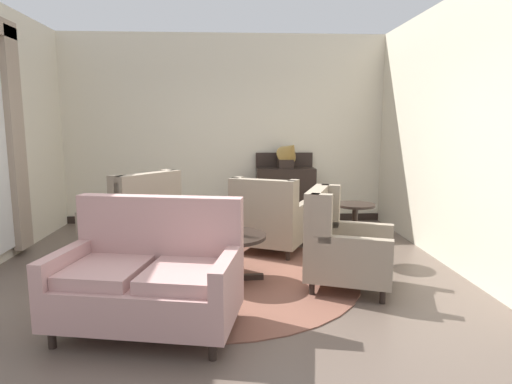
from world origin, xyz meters
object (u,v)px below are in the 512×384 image
settee (149,279)px  armchair_beside_settee (270,220)px  armchair_foreground_right (135,227)px  gramophone (289,153)px  porcelain_vase (224,219)px  side_table (355,227)px  sideboard (285,193)px  armchair_near_window (341,247)px  coffee_table (229,245)px

settee → armchair_beside_settee: 2.41m
armchair_foreground_right → armchair_beside_settee: bearing=142.9°
gramophone → porcelain_vase: bearing=-111.7°
side_table → gramophone: gramophone is taller
sideboard → armchair_beside_settee: bearing=-103.8°
armchair_beside_settee → armchair_foreground_right: (-1.63, -0.40, 0.03)m
porcelain_vase → armchair_beside_settee: 1.20m
armchair_beside_settee → sideboard: 1.61m
side_table → armchair_near_window: bearing=-113.7°
coffee_table → armchair_beside_settee: armchair_beside_settee is taller
coffee_table → armchair_near_window: 1.15m
coffee_table → gramophone: (0.95, 2.54, 0.79)m
settee → side_table: 2.70m
porcelain_vase → sideboard: 2.76m
sideboard → gramophone: gramophone is taller
side_table → gramophone: (-0.55, 1.92, 0.77)m
porcelain_vase → armchair_foreground_right: (-1.07, 0.63, -0.22)m
side_table → gramophone: size_ratio=1.30×
armchair_foreground_right → side_table: (2.62, -0.05, -0.02)m
coffee_table → settee: settee is taller
armchair_near_window → settee: bearing=134.9°
gramophone → armchair_near_window: bearing=-86.2°
coffee_table → gramophone: 2.82m
gramophone → armchair_beside_settee: bearing=-106.4°
armchair_near_window → sideboard: 2.87m
settee → sideboard: (1.53, 3.67, 0.11)m
side_table → settee: bearing=-142.1°
settee → sideboard: sideboard is taller
coffee_table → side_table: size_ratio=1.09×
coffee_table → porcelain_vase: (-0.05, 0.04, 0.27)m
armchair_foreground_right → sideboard: size_ratio=1.06×
porcelain_vase → side_table: bearing=20.4°
armchair_foreground_right → gramophone: size_ratio=2.27×
armchair_near_window → gramophone: bearing=23.7°
armchair_foreground_right → settee: bearing=54.8°
armchair_near_window → gramophone: 2.87m
settee → armchair_near_window: (1.76, 0.82, 0.00)m
settee → armchair_foreground_right: 1.78m
armchair_foreground_right → porcelain_vase: bearing=98.7°
settee → gramophone: gramophone is taller
porcelain_vase → armchair_foreground_right: size_ratio=0.28×
armchair_beside_settee → side_table: 1.08m
side_table → coffee_table: bearing=-157.7°
porcelain_vase → sideboard: (0.95, 2.59, -0.14)m
porcelain_vase → armchair_beside_settee: (0.56, 1.03, -0.25)m
coffee_table → side_table: bearing=22.3°
gramophone → coffee_table: bearing=-110.5°
armchair_beside_settee → side_table: armchair_beside_settee is taller
settee → armchair_beside_settee: bearing=72.3°
settee → armchair_beside_settee: settee is taller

